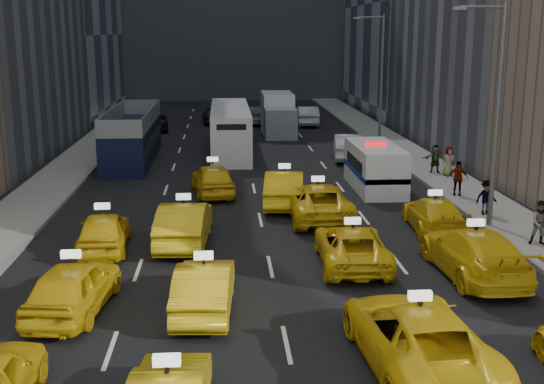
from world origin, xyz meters
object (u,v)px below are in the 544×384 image
(double_decker, at_px, (133,136))
(city_bus, at_px, (230,130))
(nypd_van, at_px, (375,168))
(box_truck, at_px, (278,114))

(double_decker, xyz_separation_m, city_bus, (6.08, 2.64, -0.08))
(nypd_van, bearing_deg, box_truck, 98.97)
(nypd_van, distance_m, box_truck, 19.77)
(box_truck, bearing_deg, double_decker, -140.61)
(city_bus, bearing_deg, nypd_van, -62.21)
(nypd_van, bearing_deg, city_bus, 121.41)
(double_decker, bearing_deg, nypd_van, -33.79)
(city_bus, xyz_separation_m, box_truck, (3.85, 8.04, 0.05))
(double_decker, height_order, box_truck, double_decker)
(nypd_van, height_order, double_decker, double_decker)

